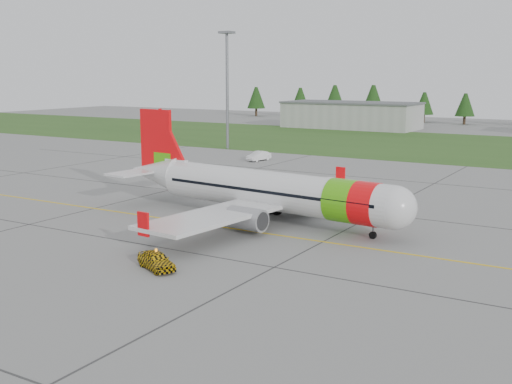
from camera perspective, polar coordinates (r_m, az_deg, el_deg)
The scene contains 9 objects.
ground at distance 50.14m, azimuth -8.43°, elevation -4.91°, with size 320.00×320.00×0.00m, color gray.
aircraft at distance 58.00m, azimuth 0.91°, elevation 0.12°, with size 31.78×29.47×9.64m.
follow_me_car at distance 44.31m, azimuth -8.89°, elevation -4.51°, with size 1.49×1.26×3.70m, color yellow.
service_van at distance 98.44m, azimuth 0.24°, elevation 4.08°, with size 1.55×1.46×4.43m, color white.
grass_strip at distance 123.91m, azimuth 16.31°, elevation 3.96°, with size 320.00×50.00×0.03m, color #30561E.
taxi_guideline at distance 56.34m, azimuth -3.28°, elevation -3.08°, with size 120.00×0.25×0.02m, color gold.
hangar_west at distance 159.67m, azimuth 8.45°, elevation 6.72°, with size 32.00×14.00×6.00m, color #A8A8A3.
floodlight_mast at distance 114.16m, azimuth -2.57°, elevation 8.87°, with size 0.50×0.50×20.00m, color slate.
treeline at distance 178.16m, azimuth 21.03°, elevation 7.17°, with size 160.00×8.00×10.00m, color #1C3F14, non-canonical shape.
Camera 1 is at (30.79, -37.29, 13.23)m, focal length 45.00 mm.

